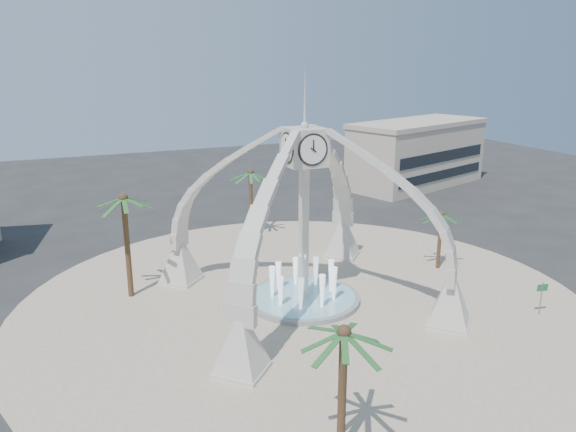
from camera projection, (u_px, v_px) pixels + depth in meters
name	position (u px, v px, depth m)	size (l,w,h in m)	color
ground	(303.00, 301.00, 39.89)	(140.00, 140.00, 0.00)	#282828
plaza	(303.00, 301.00, 39.88)	(40.00, 40.00, 0.06)	beige
clock_tower	(304.00, 214.00, 38.11)	(17.94, 17.94, 16.30)	beige
fountain	(303.00, 298.00, 39.81)	(8.00, 8.00, 3.62)	gray
building_ne	(417.00, 153.00, 74.96)	(21.87, 14.17, 8.60)	#C3B098
palm_east	(442.00, 215.00, 44.85)	(3.72, 3.72, 5.24)	brown
palm_west	(123.00, 200.00, 38.72)	(5.50, 5.50, 8.17)	brown
palm_north	(250.00, 173.00, 52.61)	(4.39, 4.39, 7.06)	brown
palm_south	(344.00, 334.00, 23.09)	(4.02, 4.02, 6.59)	brown
street_sign	(542.00, 292.00, 37.28)	(0.87, 0.20, 2.40)	slate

